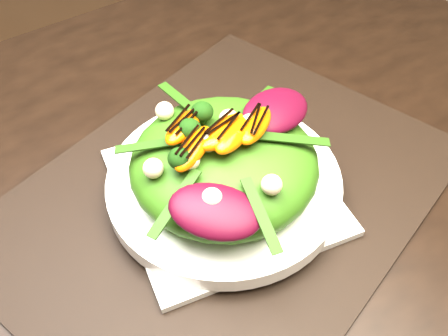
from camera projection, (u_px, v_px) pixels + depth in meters
dining_table at (23, 317)px, 0.52m from camera, size 1.60×0.90×0.75m
placemat at (224, 194)px, 0.60m from camera, size 0.60×0.52×0.00m
plate_base at (224, 191)px, 0.60m from camera, size 0.27×0.27×0.01m
salad_bowl at (224, 183)px, 0.59m from camera, size 0.34×0.34×0.02m
lettuce_mound at (224, 163)px, 0.56m from camera, size 0.26×0.26×0.07m
radicchio_leaf at (276, 111)px, 0.57m from camera, size 0.10×0.07×0.02m
orange_segment at (213, 136)px, 0.53m from camera, size 0.07×0.05×0.02m
broccoli_floret at (146, 139)px, 0.53m from camera, size 0.04×0.04×0.03m
macadamia_nut at (271, 138)px, 0.53m from camera, size 0.02×0.02×0.02m
balsamic_drizzle at (213, 129)px, 0.52m from camera, size 0.04×0.02×0.00m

